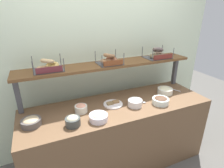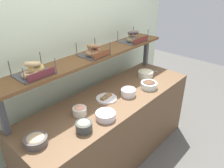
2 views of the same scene
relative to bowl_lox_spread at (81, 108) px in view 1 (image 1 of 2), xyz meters
name	(u,v)px [view 1 (image 1 of 2)]	position (x,y,z in m)	size (l,w,h in m)	color
ground_plane	(118,161)	(0.44, -0.02, -0.90)	(8.00, 8.00, 0.00)	#595651
back_wall	(101,64)	(0.44, 0.53, 0.30)	(3.38, 0.06, 2.40)	silver
deli_counter	(118,135)	(0.44, -0.02, -0.47)	(2.18, 0.70, 0.85)	brown
shelf_riser_left	(18,96)	(-0.59, 0.25, 0.15)	(0.05, 0.05, 0.40)	#4C4C51
shelf_riser_right	(175,71)	(1.47, 0.25, 0.15)	(0.05, 0.05, 0.40)	#4C4C51
upper_shelf	(110,64)	(0.44, 0.25, 0.37)	(2.14, 0.32, 0.03)	brown
bowl_lox_spread	(81,108)	(0.00, 0.00, 0.00)	(0.13, 0.13, 0.09)	white
bowl_chocolate_spread	(160,100)	(0.90, -0.19, 0.00)	(0.19, 0.19, 0.09)	white
bowl_potato_salad	(165,90)	(1.13, 0.01, 0.00)	(0.20, 0.20, 0.09)	silver
bowl_tuna_salad	(73,121)	(-0.13, -0.21, 0.00)	(0.14, 0.14, 0.10)	#3E4342
bowl_egg_salad	(99,117)	(0.12, -0.23, -0.01)	(0.19, 0.19, 0.08)	white
bowl_cream_cheese	(135,102)	(0.60, -0.12, 0.00)	(0.16, 0.16, 0.10)	white
bowl_hummus	(31,122)	(-0.50, -0.05, -0.01)	(0.19, 0.19, 0.08)	#544E4C
serving_plate_white	(113,104)	(0.38, 0.01, -0.04)	(0.22, 0.22, 0.04)	white
serving_spoon_near_plate	(141,101)	(0.72, -0.07, -0.04)	(0.10, 0.16, 0.01)	#B7B7BC
serving_spoon_by_edge	(172,89)	(1.30, 0.07, -0.04)	(0.10, 0.16, 0.01)	#B7B7BC
bagel_basket_plain	(48,66)	(-0.26, 0.25, 0.43)	(0.30, 0.26, 0.14)	#4C4C51
bagel_basket_everything	(109,60)	(0.42, 0.22, 0.43)	(0.28, 0.25, 0.14)	#4C4C51
bagel_basket_poppy	(157,54)	(1.11, 0.23, 0.43)	(0.33, 0.25, 0.15)	#4C4C51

